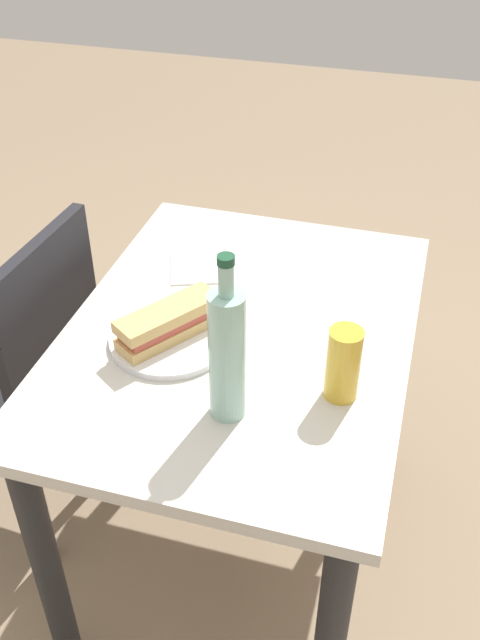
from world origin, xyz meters
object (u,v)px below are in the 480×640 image
Objects in this scene: dining_table at (240,376)px; beer_glass at (343,364)px; chair_far at (24,366)px; plate_near at (170,338)px; baguette_sandwich_near at (169,322)px; water_bottle at (227,354)px; knife_near at (150,324)px.

dining_table is 6.42× the size of beer_glass.
plate_near is at bearing -100.37° from chair_far.
water_bottle is at bearing -133.41° from baguette_sandwich_near.
beer_glass is at bearing -121.48° from dining_table.
water_bottle is at bearing -129.40° from knife_near.
dining_table is 0.24m from baguette_sandwich_near.
knife_near is 0.31m from water_bottle.
knife_near is 1.06× the size of beer_glass.
chair_far is at bearing 79.63° from plate_near.
baguette_sandwich_near reaches higher than knife_near.
chair_far is at bearing 81.43° from knife_near.
dining_table is 4.26× the size of baguette_sandwich_near.
dining_table is at bearing -56.40° from plate_near.
chair_far is 0.52m from baguette_sandwich_near.
beer_glass is at bearing -61.84° from water_bottle.
water_bottle reaches higher than knife_near.
chair_far is at bearing 90.49° from dining_table.
knife_near is (0.02, 0.05, 0.01)m from plate_near.
beer_glass reaches higher than chair_far.
chair_far is (-0.00, 0.55, -0.10)m from dining_table.
knife_near is (0.02, 0.05, -0.03)m from baguette_sandwich_near.
plate_near is 1.58× the size of knife_near.
plate_near reaches higher than dining_table.
dining_table is 3.82× the size of plate_near.
water_bottle is 2.24× the size of beer_glass.
beer_glass reaches higher than knife_near.
baguette_sandwich_near is (-0.08, 0.12, 0.19)m from dining_table.
dining_table is 0.56m from chair_far.
chair_far is at bearing 79.63° from baguette_sandwich_near.
chair_far is 3.49× the size of plate_near.
baguette_sandwich_near is 1.42× the size of knife_near.
plate_near is 0.27m from water_bottle.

